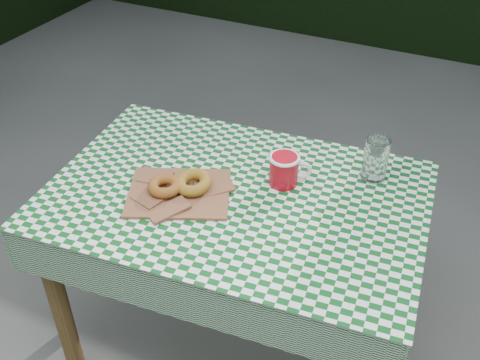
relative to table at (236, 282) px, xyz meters
name	(u,v)px	position (x,y,z in m)	size (l,w,h in m)	color
ground	(238,317)	(-0.06, 0.15, -0.38)	(60.00, 60.00, 0.00)	#51504C
table	(236,282)	(0.00, 0.00, 0.00)	(1.09, 0.73, 0.75)	brown
tablecloth	(235,194)	(0.00, 0.00, 0.38)	(1.11, 0.75, 0.01)	#0C4D1A
paper_bag	(179,192)	(-0.15, -0.07, 0.39)	(0.30, 0.24, 0.02)	#945E40
bagel_front	(165,186)	(-0.18, -0.09, 0.41)	(0.10, 0.10, 0.03)	#A06321
bagel_back	(193,183)	(-0.12, -0.05, 0.41)	(0.11, 0.11, 0.03)	#A47421
coffee_mug	(284,170)	(0.11, 0.11, 0.43)	(0.17, 0.17, 0.10)	#AC0B18
drinking_glass	(376,159)	(0.35, 0.26, 0.45)	(0.08, 0.08, 0.14)	silver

